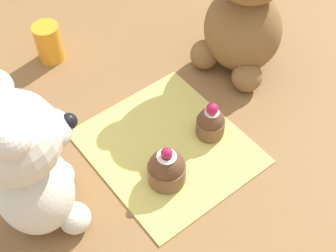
% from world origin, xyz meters
% --- Properties ---
extents(ground_plane, '(4.00, 4.00, 0.00)m').
position_xyz_m(ground_plane, '(0.00, 0.00, 0.00)').
color(ground_plane, olive).
extents(knitted_placemat, '(0.25, 0.23, 0.01)m').
position_xyz_m(knitted_placemat, '(0.00, 0.00, 0.00)').
color(knitted_placemat, '#E0D166').
rests_on(knitted_placemat, ground_plane).
extents(teddy_bear_cream, '(0.14, 0.14, 0.25)m').
position_xyz_m(teddy_bear_cream, '(0.02, 0.21, 0.12)').
color(teddy_bear_cream, silver).
rests_on(teddy_bear_cream, ground_plane).
extents(teddy_bear_tan, '(0.16, 0.16, 0.29)m').
position_xyz_m(teddy_bear_tan, '(0.07, -0.22, 0.14)').
color(teddy_bear_tan, olive).
rests_on(teddy_bear_tan, ground_plane).
extents(cupcake_near_cream_bear, '(0.06, 0.06, 0.07)m').
position_xyz_m(cupcake_near_cream_bear, '(-0.05, 0.04, 0.03)').
color(cupcake_near_cream_bear, brown).
rests_on(cupcake_near_cream_bear, knitted_placemat).
extents(cupcake_near_tan_bear, '(0.05, 0.05, 0.07)m').
position_xyz_m(cupcake_near_tan_bear, '(-0.02, -0.07, 0.03)').
color(cupcake_near_tan_bear, brown).
rests_on(cupcake_near_tan_bear, knitted_placemat).
extents(juice_glass, '(0.05, 0.05, 0.07)m').
position_xyz_m(juice_glass, '(0.30, 0.04, 0.04)').
color(juice_glass, orange).
rests_on(juice_glass, ground_plane).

